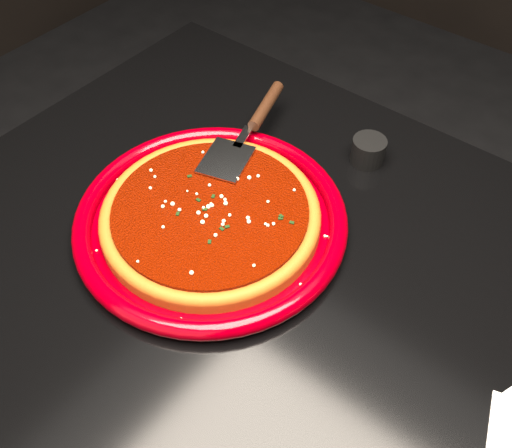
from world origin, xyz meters
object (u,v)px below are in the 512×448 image
(plate, at_px, (211,219))
(ramekin, at_px, (368,151))
(pizza_server, at_px, (249,130))
(table, at_px, (301,402))

(plate, distance_m, ramekin, 0.28)
(plate, height_order, pizza_server, pizza_server)
(table, relative_size, plate, 3.01)
(ramekin, bearing_deg, table, -72.93)
(plate, bearing_deg, ramekin, 68.30)
(pizza_server, bearing_deg, plate, -86.99)
(table, xyz_separation_m, plate, (-0.18, -0.01, 0.39))
(pizza_server, relative_size, ramekin, 5.22)
(ramekin, bearing_deg, plate, -111.70)
(ramekin, bearing_deg, pizza_server, -147.48)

